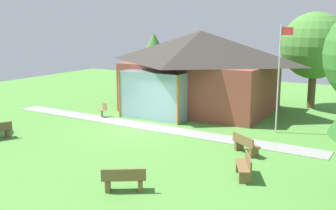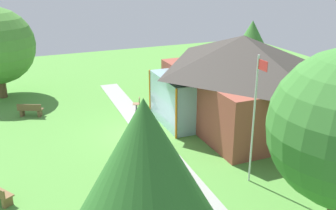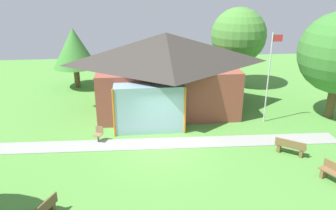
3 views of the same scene
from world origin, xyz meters
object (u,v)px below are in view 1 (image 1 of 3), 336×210
patio_chair_west (103,110)px  pavilion (199,69)px  tree_behind_pavilion_left (154,52)px  bench_lawn_far_right (244,167)px  bench_mid_right (245,145)px  bench_front_right (124,180)px  tree_behind_pavilion_right (315,46)px  flagpole (279,74)px

patio_chair_west → pavilion: bearing=-109.0°
tree_behind_pavilion_left → bench_lawn_far_right: bearing=-48.8°
bench_lawn_far_right → patio_chair_west: 11.91m
bench_mid_right → patio_chair_west: patio_chair_west is taller
bench_front_right → patio_chair_west: bearing=99.6°
tree_behind_pavilion_left → tree_behind_pavilion_right: tree_behind_pavilion_right is taller
flagpole → tree_behind_pavilion_left: size_ratio=1.15×
bench_mid_right → patio_chair_west: size_ratio=1.71×
bench_mid_right → patio_chair_west: 10.16m
pavilion → patio_chair_west: pavilion is taller
patio_chair_west → bench_mid_right: bearing=-171.8°
pavilion → patio_chair_west: size_ratio=11.51×
flagpole → tree_behind_pavilion_right: (0.32, 7.48, 1.08)m
patio_chair_west → bench_front_right: bearing=154.6°
bench_lawn_far_right → bench_mid_right: (-0.89, 2.68, 0.00)m
bench_lawn_far_right → tree_behind_pavilion_right: tree_behind_pavilion_right is taller
flagpole → patio_chair_west: 10.59m
bench_front_right → tree_behind_pavilion_left: 21.34m
pavilion → bench_front_right: size_ratio=6.60×
tree_behind_pavilion_left → patio_chair_west: bearing=-75.6°
pavilion → tree_behind_pavilion_left: bearing=141.3°
pavilion → bench_mid_right: pavilion is taller
patio_chair_west → tree_behind_pavilion_left: (-2.61, 10.16, 2.84)m
flagpole → bench_lawn_far_right: flagpole is taller
pavilion → bench_front_right: pavilion is taller
flagpole → bench_mid_right: bearing=-93.4°
pavilion → bench_mid_right: size_ratio=6.73×
bench_front_right → bench_mid_right: (2.23, 5.90, 0.00)m
bench_lawn_far_right → flagpole: bearing=-20.6°
bench_mid_right → tree_behind_pavilion_left: bearing=170.8°
pavilion → flagpole: 6.69m
flagpole → patio_chair_west: flagpole is taller
bench_front_right → patio_chair_west: 11.31m
tree_behind_pavilion_right → bench_lawn_far_right: bearing=-88.7°
bench_lawn_far_right → patio_chair_west: patio_chair_west is taller
flagpole → pavilion: bearing=153.2°
flagpole → bench_mid_right: flagpole is taller
bench_front_right → bench_mid_right: 6.30m
bench_front_right → pavilion: bearing=72.1°
pavilion → patio_chair_west: bearing=-131.1°
bench_lawn_far_right → tree_behind_pavilion_left: size_ratio=0.32×
bench_lawn_far_right → tree_behind_pavilion_right: size_ratio=0.24×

